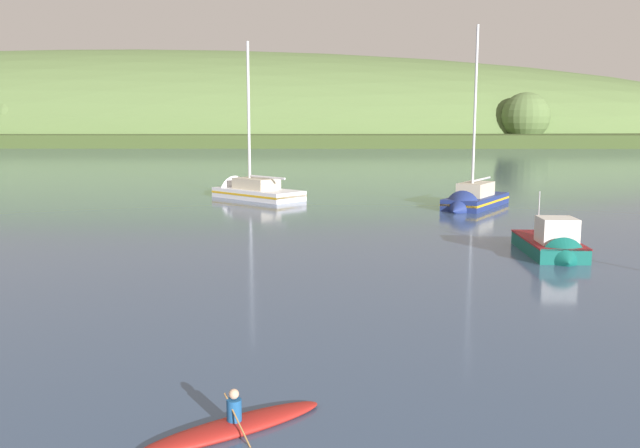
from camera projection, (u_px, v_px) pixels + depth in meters
The scene contains 5 objects.
far_shoreline_hill at pixel (125, 141), 206.39m from camera, with size 522.73×99.38×54.90m.
sailboat_near_mooring at pixel (245, 193), 57.05m from camera, with size 8.92×8.61×14.38m.
sailboat_far_left at pixel (468, 203), 50.29m from camera, with size 6.88×8.77×14.48m.
fishing_boat_moored at pixel (549, 248), 32.57m from camera, with size 2.60×6.02×3.75m.
canoe_with_paddler at pixel (232, 426), 14.27m from camera, with size 3.98×3.14×1.02m.
Camera 1 is at (2.62, 5.57, 6.52)m, focal length 37.74 mm.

